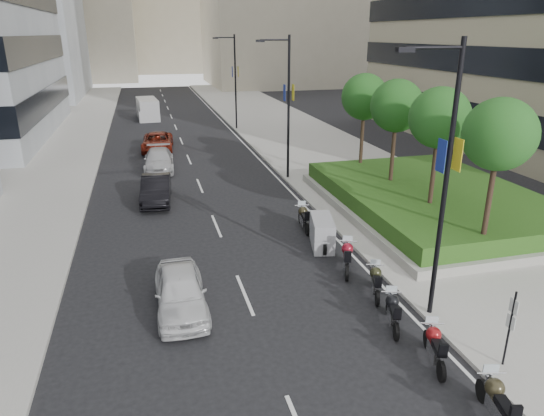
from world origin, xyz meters
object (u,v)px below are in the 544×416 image
object	(u,v)px
lamp_post_2	(234,77)
car_a	(180,291)
motorcycle_0	(497,403)
motorcycle_1	(435,346)
motorcycle_6	(304,218)
motorcycle_5	(322,233)
parking_sign	(510,325)
lamp_post_1	(286,101)
car_d	(157,142)
lamp_post_0	(443,173)
car_c	(159,160)
motorcycle_4	(347,257)
motorcycle_2	(393,311)
car_b	(156,189)
motorcycle_3	(376,281)
delivery_van	(148,110)

from	to	relation	value
lamp_post_2	car_a	world-z (taller)	lamp_post_2
motorcycle_0	car_a	world-z (taller)	car_a
motorcycle_1	motorcycle_6	bearing A→B (deg)	19.61
motorcycle_5	parking_sign	bearing A→B (deg)	-154.06
lamp_post_1	car_d	distance (m)	13.88
motorcycle_6	motorcycle_0	bearing A→B (deg)	-171.31
lamp_post_0	motorcycle_0	size ratio (longest dim) A/B	4.14
motorcycle_5	car_d	size ratio (longest dim) A/B	0.46
lamp_post_1	motorcycle_0	bearing A→B (deg)	-92.49
car_c	parking_sign	bearing A→B (deg)	-67.88
car_a	motorcycle_4	bearing A→B (deg)	11.50
motorcycle_0	motorcycle_6	world-z (taller)	motorcycle_0
lamp_post_2	motorcycle_4	world-z (taller)	lamp_post_2
motorcycle_5	car_d	world-z (taller)	car_d
lamp_post_0	motorcycle_2	size ratio (longest dim) A/B	4.58
motorcycle_0	car_a	bearing A→B (deg)	57.97
motorcycle_2	motorcycle_5	bearing A→B (deg)	18.92
car_a	motorcycle_6	bearing A→B (deg)	43.37
parking_sign	car_d	distance (m)	31.78
car_b	motorcycle_0	bearing A→B (deg)	-64.31
motorcycle_2	motorcycle_5	xyz separation A→B (m)	(-0.04, 6.53, 0.13)
lamp_post_0	lamp_post_2	xyz separation A→B (m)	(0.00, 35.00, 0.00)
motorcycle_3	delivery_van	distance (m)	42.56
car_b	car_d	xyz separation A→B (m)	(0.56, 13.13, -0.02)
motorcycle_5	car_a	size ratio (longest dim) A/B	0.56
motorcycle_2	car_c	xyz separation A→B (m)	(-6.57, 21.71, 0.17)
car_c	motorcycle_6	bearing A→B (deg)	-60.95
car_c	delivery_van	bearing A→B (deg)	93.49
motorcycle_6	motorcycle_1	bearing A→B (deg)	-171.60
lamp_post_0	delivery_van	distance (m)	44.66
motorcycle_5	car_b	size ratio (longest dim) A/B	0.53
car_a	car_c	bearing A→B (deg)	90.25
parking_sign	motorcycle_4	world-z (taller)	parking_sign
motorcycle_0	motorcycle_5	distance (m)	11.02
car_b	car_c	size ratio (longest dim) A/B	0.92
motorcycle_0	delivery_van	xyz separation A→B (m)	(-7.28, 48.42, 0.46)
motorcycle_2	delivery_van	size ratio (longest dim) A/B	0.36
lamp_post_1	delivery_van	bearing A→B (deg)	107.11
motorcycle_4	delivery_van	xyz separation A→B (m)	(-6.97, 39.88, 0.46)
motorcycle_1	car_a	xyz separation A→B (m)	(-6.87, 4.75, 0.17)
motorcycle_3	car_a	world-z (taller)	car_a
motorcycle_4	car_b	world-z (taller)	car_b
car_c	motorcycle_5	bearing A→B (deg)	-63.98
motorcycle_3	delivery_van	xyz separation A→B (m)	(-7.22, 41.94, 0.51)
lamp_post_1	motorcycle_5	size ratio (longest dim) A/B	3.80
lamp_post_0	motorcycle_6	distance (m)	9.76
motorcycle_0	motorcycle_5	xyz separation A→B (m)	(-0.48, 11.01, 0.09)
motorcycle_1	motorcycle_5	distance (m)	8.55
lamp_post_2	motorcycle_4	bearing A→B (deg)	-92.30
motorcycle_2	lamp_post_1	bearing A→B (deg)	13.97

